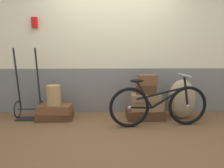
# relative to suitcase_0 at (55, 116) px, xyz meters

# --- Properties ---
(ground) EXTENTS (9.52, 5.20, 0.06)m
(ground) POSITION_rel_suitcase_0_xyz_m (1.06, -0.33, -0.09)
(ground) COLOR brown
(station_building) EXTENTS (7.52, 0.74, 2.82)m
(station_building) POSITION_rel_suitcase_0_xyz_m (1.07, 0.52, 1.35)
(station_building) COLOR slate
(station_building) RESTS_ON ground
(suitcase_0) EXTENTS (0.66, 0.43, 0.13)m
(suitcase_0) POSITION_rel_suitcase_0_xyz_m (0.00, 0.00, 0.00)
(suitcase_0) COLOR #4C2D19
(suitcase_0) RESTS_ON ground
(suitcase_1) EXTENTS (0.61, 0.37, 0.15)m
(suitcase_1) POSITION_rel_suitcase_0_xyz_m (0.02, -0.04, 0.14)
(suitcase_1) COLOR brown
(suitcase_1) RESTS_ON suitcase_0
(suitcase_2) EXTENTS (0.68, 0.43, 0.17)m
(suitcase_2) POSITION_rel_suitcase_0_xyz_m (1.65, -0.01, 0.02)
(suitcase_2) COLOR #4C2D19
(suitcase_2) RESTS_ON ground
(suitcase_3) EXTENTS (0.58, 0.35, 0.18)m
(suitcase_3) POSITION_rel_suitcase_0_xyz_m (1.68, 0.01, 0.19)
(suitcase_3) COLOR #9E754C
(suitcase_3) RESTS_ON suitcase_2
(suitcase_4) EXTENTS (0.52, 0.29, 0.12)m
(suitcase_4) POSITION_rel_suitcase_0_xyz_m (1.65, -0.04, 0.34)
(suitcase_4) COLOR #937051
(suitcase_4) RESTS_ON suitcase_3
(suitcase_5) EXTENTS (0.38, 0.25, 0.16)m
(suitcase_5) POSITION_rel_suitcase_0_xyz_m (1.65, -0.01, 0.48)
(suitcase_5) COLOR #4C2D19
(suitcase_5) RESTS_ON suitcase_4
(suitcase_6) EXTENTS (0.34, 0.23, 0.18)m
(suitcase_6) POSITION_rel_suitcase_0_xyz_m (1.67, -0.02, 0.65)
(suitcase_6) COLOR brown
(suitcase_6) RESTS_ON suitcase_5
(wicker_basket) EXTENTS (0.25, 0.25, 0.35)m
(wicker_basket) POSITION_rel_suitcase_0_xyz_m (-0.00, -0.02, 0.39)
(wicker_basket) COLOR #A8844C
(wicker_basket) RESTS_ON suitcase_1
(luggage_trolley) EXTENTS (0.46, 0.38, 1.29)m
(luggage_trolley) POSITION_rel_suitcase_0_xyz_m (-0.50, 0.09, 0.22)
(luggage_trolley) COLOR black
(luggage_trolley) RESTS_ON ground
(burlap_sack) EXTENTS (0.49, 0.42, 0.72)m
(burlap_sack) POSITION_rel_suitcase_0_xyz_m (2.32, 0.01, 0.29)
(burlap_sack) COLOR #9E8966
(burlap_sack) RESTS_ON ground
(bicycle) EXTENTS (1.65, 0.46, 0.85)m
(bicycle) POSITION_rel_suitcase_0_xyz_m (1.79, -0.40, 0.29)
(bicycle) COLOR black
(bicycle) RESTS_ON ground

